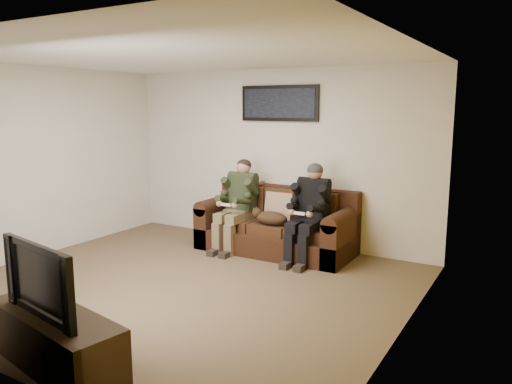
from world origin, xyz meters
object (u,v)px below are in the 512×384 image
Objects in this scene: person_right at (309,207)px; television at (51,278)px; sofa at (278,227)px; tv_stand at (55,340)px; framed_poster at (279,103)px; cat at (270,218)px; person_left at (238,199)px.

television is at bearing -99.17° from person_right.
television is at bearing -90.21° from sofa.
tv_stand is (-0.01, -3.78, -0.12)m from sofa.
sofa is 1.69× the size of person_right.
framed_poster is (-0.20, 0.39, 1.76)m from sofa.
tv_stand is at bearing 10.87° from television.
cat reaches higher than tv_stand.
person_right is 1.98× the size of cat.
television reaches higher than tv_stand.
cat is 0.65× the size of television.
tv_stand is at bearing -90.21° from sofa.
television is (0.55, -3.59, 0.01)m from person_left.
person_left is at bearing -122.65° from framed_poster.
framed_poster reaches higher than cat.
television is at bearing -87.44° from framed_poster.
cat is (-0.54, -0.09, -0.19)m from person_right.
framed_poster is at bearing 103.42° from tv_stand.
person_right is 1.04× the size of framed_poster.
television is at bearing -90.58° from cat.
tv_stand is 1.39× the size of television.
framed_poster is (0.37, 0.57, 1.37)m from person_left.
person_left is 0.99× the size of person_right.
person_left is 0.91× the size of tv_stand.
person_left is 1.53m from framed_poster.
cat is at bearing 100.28° from tv_stand.
person_left is 1.04× the size of framed_poster.
cat is 0.53× the size of framed_poster.
person_left is at bearing 171.19° from cat.
tv_stand is (-0.58, -3.59, -0.51)m from person_right.
person_right reaches higher than sofa.
person_right is 1.67m from framed_poster.
tv_stand is (0.19, -4.17, -1.88)m from framed_poster.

